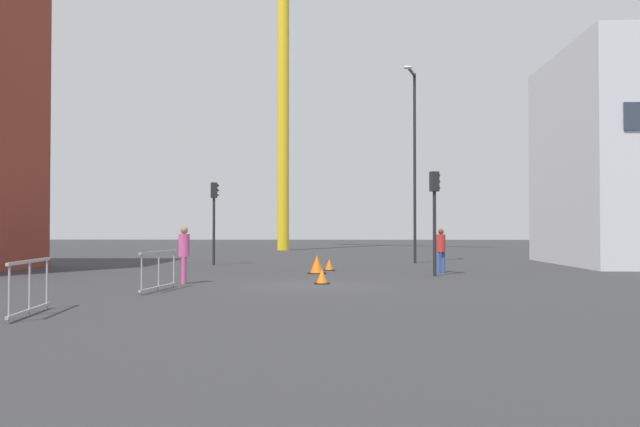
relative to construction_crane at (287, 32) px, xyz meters
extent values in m
plane|color=#333335|center=(3.34, -31.70, -16.79)|extent=(160.00, 160.00, 0.00)
cylinder|color=yellow|center=(-0.30, 0.25, -4.45)|extent=(0.90, 0.90, 24.67)
cylinder|color=#232326|center=(7.76, -18.67, -12.17)|extent=(0.14, 0.14, 9.23)
cube|color=#232326|center=(7.52, -19.57, -7.66)|extent=(0.58, 1.82, 0.10)
ellipsoid|color=silver|center=(7.27, -20.46, -7.68)|extent=(0.44, 0.24, 0.16)
cylinder|color=#232326|center=(-1.64, -20.80, -15.25)|extent=(0.12, 0.12, 3.09)
cube|color=#232326|center=(-1.64, -20.80, -13.35)|extent=(0.34, 0.32, 0.70)
sphere|color=#390605|center=(-1.48, -20.74, -13.13)|extent=(0.11, 0.11, 0.11)
sphere|color=#3C2905|center=(-1.48, -20.74, -13.35)|extent=(0.11, 0.11, 0.11)
sphere|color=green|center=(-1.48, -20.74, -13.57)|extent=(0.11, 0.11, 0.11)
cylinder|color=#232326|center=(7.49, -27.68, -15.29)|extent=(0.12, 0.12, 2.99)
cube|color=#232326|center=(7.49, -27.68, -13.45)|extent=(0.34, 0.32, 0.70)
sphere|color=red|center=(7.66, -27.63, -13.23)|extent=(0.11, 0.11, 0.11)
sphere|color=#3C2905|center=(7.66, -27.63, -13.45)|extent=(0.11, 0.11, 0.11)
sphere|color=#07330F|center=(7.66, -27.63, -13.67)|extent=(0.11, 0.11, 0.11)
cylinder|color=#33519E|center=(8.09, -25.71, -16.39)|extent=(0.14, 0.14, 0.79)
cylinder|color=#33519E|center=(7.90, -25.78, -16.39)|extent=(0.14, 0.14, 0.79)
cylinder|color=red|center=(7.99, -25.74, -15.67)|extent=(0.34, 0.34, 0.66)
sphere|color=brown|center=(7.99, -25.74, -15.23)|extent=(0.22, 0.22, 0.22)
cylinder|color=#D14C8C|center=(-0.61, -31.01, -16.38)|extent=(0.14, 0.14, 0.83)
cylinder|color=#D14C8C|center=(-0.58, -31.21, -16.38)|extent=(0.14, 0.14, 0.83)
cylinder|color=#D14C8C|center=(-0.59, -31.11, -15.62)|extent=(0.34, 0.34, 0.69)
sphere|color=#8C6647|center=(-0.59, -31.11, -15.16)|extent=(0.22, 0.22, 0.22)
cube|color=#9EA0A5|center=(-1.82, -38.73, -15.74)|extent=(0.33, 2.34, 0.06)
cube|color=#9EA0A5|center=(-1.82, -38.73, -16.69)|extent=(0.33, 2.34, 0.06)
cylinder|color=#9EA0A5|center=(-1.69, -39.78, -16.27)|extent=(0.04, 0.04, 1.05)
cylinder|color=#9EA0A5|center=(-1.82, -38.73, -16.27)|extent=(0.04, 0.04, 1.05)
cylinder|color=#9EA0A5|center=(-1.94, -37.68, -16.27)|extent=(0.04, 0.04, 1.05)
cube|color=#9EA0A5|center=(-0.72, -33.50, -15.74)|extent=(0.33, 2.57, 0.06)
cube|color=#9EA0A5|center=(-0.72, -33.50, -16.69)|extent=(0.33, 2.57, 0.06)
cylinder|color=#9EA0A5|center=(-0.84, -34.65, -16.27)|extent=(0.04, 0.04, 1.05)
cylinder|color=#9EA0A5|center=(-0.72, -33.50, -16.27)|extent=(0.04, 0.04, 1.05)
cylinder|color=#9EA0A5|center=(-0.60, -32.35, -16.27)|extent=(0.04, 0.04, 1.05)
cube|color=black|center=(3.63, -31.05, -16.78)|extent=(0.46, 0.46, 0.03)
cone|color=orange|center=(3.63, -31.05, -16.56)|extent=(0.36, 0.36, 0.47)
cube|color=black|center=(3.72, -24.47, -16.78)|extent=(0.47, 0.47, 0.03)
cone|color=orange|center=(3.72, -24.47, -16.55)|extent=(0.36, 0.36, 0.47)
cube|color=black|center=(3.29, -26.35, -16.78)|extent=(0.68, 0.68, 0.03)
cone|color=orange|center=(3.29, -26.35, -16.45)|extent=(0.52, 0.52, 0.69)
camera|label=1|loc=(4.25, -51.72, -15.10)|focal=38.15mm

